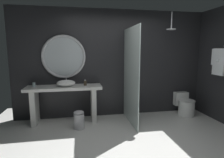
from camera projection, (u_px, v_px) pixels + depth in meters
ground_plane at (136, 154)px, 2.91m from camera, size 5.76×5.76×0.00m
back_wall_panel at (114, 64)px, 4.55m from camera, size 4.80×0.10×2.60m
vanity_counter at (65, 98)px, 4.14m from camera, size 1.66×0.51×0.84m
vessel_sink at (66, 83)px, 4.08m from camera, size 0.41×0.34×0.17m
tumbler_cup at (34, 85)px, 4.01m from camera, size 0.06×0.06×0.10m
soap_dispenser at (85, 83)px, 4.18m from camera, size 0.07×0.07×0.13m
round_wall_mirror at (64, 57)px, 4.23m from camera, size 1.00×0.06×1.00m
shower_glass_panel at (131, 77)px, 4.03m from camera, size 0.02×1.15×2.12m
rain_shower_head at (171, 28)px, 4.20m from camera, size 0.21×0.21×0.40m
hanging_bathrobe at (220, 60)px, 4.02m from camera, size 0.20×0.50×0.65m
toilet at (185, 105)px, 4.68m from camera, size 0.41×0.58×0.54m
waste_bin at (79, 120)px, 3.84m from camera, size 0.22×0.22×0.38m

